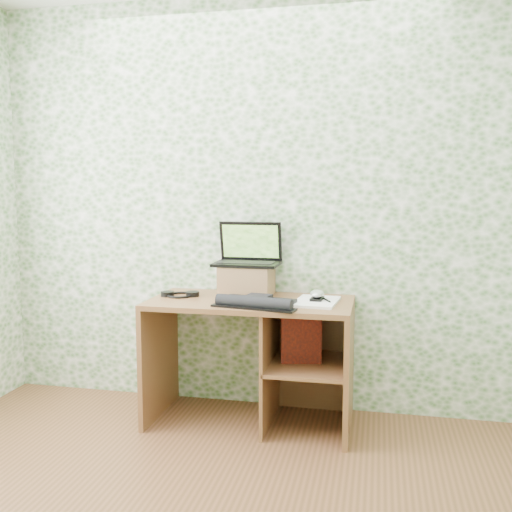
% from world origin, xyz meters
% --- Properties ---
extents(wall_back, '(3.50, 0.00, 3.50)m').
position_xyz_m(wall_back, '(0.00, 1.75, 1.30)').
color(wall_back, white).
rests_on(wall_back, ground).
extents(desk, '(1.20, 0.60, 0.75)m').
position_xyz_m(desk, '(0.08, 1.47, 0.48)').
color(desk, brown).
rests_on(desk, floor).
extents(riser, '(0.31, 0.26, 0.19)m').
position_xyz_m(riser, '(-0.06, 1.58, 0.84)').
color(riser, '#8C623F').
rests_on(riser, desk).
extents(laptop, '(0.40, 0.28, 0.26)m').
position_xyz_m(laptop, '(-0.06, 1.63, 1.00)').
color(laptop, black).
rests_on(laptop, riser).
extents(keyboard, '(0.49, 0.32, 0.07)m').
position_xyz_m(keyboard, '(0.07, 1.28, 0.77)').
color(keyboard, black).
rests_on(keyboard, desk).
extents(headphones, '(0.24, 0.20, 0.03)m').
position_xyz_m(headphones, '(-0.45, 1.47, 0.76)').
color(headphones, black).
rests_on(headphones, desk).
extents(notepad, '(0.26, 0.36, 0.02)m').
position_xyz_m(notepad, '(0.39, 1.44, 0.76)').
color(notepad, white).
rests_on(notepad, desk).
extents(mouse, '(0.09, 0.13, 0.04)m').
position_xyz_m(mouse, '(0.39, 1.45, 0.79)').
color(mouse, silver).
rests_on(mouse, notepad).
extents(pen, '(0.08, 0.15, 0.01)m').
position_xyz_m(pen, '(0.44, 1.46, 0.77)').
color(pen, black).
rests_on(pen, notepad).
extents(red_box, '(0.25, 0.12, 0.28)m').
position_xyz_m(red_box, '(0.30, 1.44, 0.53)').
color(red_box, maroon).
rests_on(red_box, desk).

